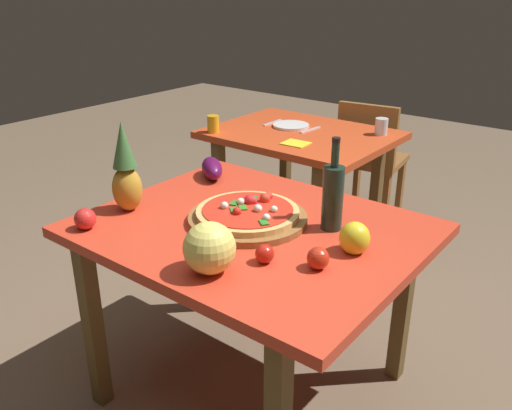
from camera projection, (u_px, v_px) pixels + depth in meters
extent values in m
plane|color=brown|center=(253.00, 386.00, 2.26)|extent=(10.00, 10.00, 0.00)
cube|color=brown|center=(93.00, 327.00, 2.05)|extent=(0.06, 0.06, 0.71)
cube|color=brown|center=(239.00, 244.00, 2.69)|extent=(0.06, 0.06, 0.71)
cube|color=brown|center=(403.00, 305.00, 2.19)|extent=(0.06, 0.06, 0.71)
cube|color=red|center=(253.00, 230.00, 1.97)|extent=(1.20, 0.98, 0.04)
cube|color=brown|center=(220.00, 198.00, 3.25)|extent=(0.06, 0.06, 0.71)
cube|color=brown|center=(317.00, 228.00, 2.86)|extent=(0.06, 0.06, 0.71)
cube|color=brown|center=(285.00, 168.00, 3.76)|extent=(0.06, 0.06, 0.71)
cube|color=brown|center=(376.00, 191.00, 3.37)|extent=(0.06, 0.06, 0.71)
cube|color=#C2411D|center=(301.00, 135.00, 3.16)|extent=(1.04, 0.80, 0.04)
cube|color=brown|center=(400.00, 187.00, 3.85)|extent=(0.04, 0.04, 0.41)
cube|color=brown|center=(357.00, 179.00, 4.00)|extent=(0.04, 0.04, 0.41)
cube|color=brown|center=(385.00, 202.00, 3.59)|extent=(0.04, 0.04, 0.41)
cube|color=brown|center=(340.00, 193.00, 3.74)|extent=(0.04, 0.04, 0.41)
cube|color=brown|center=(373.00, 160.00, 3.70)|extent=(0.45, 0.45, 0.04)
cube|color=brown|center=(367.00, 135.00, 3.48)|extent=(0.40, 0.09, 0.40)
cylinder|color=brown|center=(248.00, 218.00, 1.99)|extent=(0.45, 0.45, 0.02)
cylinder|color=tan|center=(248.00, 213.00, 1.98)|extent=(0.39, 0.39, 0.02)
cylinder|color=red|center=(248.00, 209.00, 1.98)|extent=(0.34, 0.34, 0.00)
sphere|color=red|center=(237.00, 212.00, 1.94)|extent=(0.03, 0.03, 0.03)
sphere|color=red|center=(265.00, 198.00, 2.04)|extent=(0.04, 0.04, 0.04)
sphere|color=red|center=(250.00, 200.00, 2.03)|extent=(0.04, 0.04, 0.04)
sphere|color=red|center=(269.00, 196.00, 2.07)|extent=(0.03, 0.03, 0.03)
sphere|color=red|center=(253.00, 201.00, 2.03)|extent=(0.03, 0.03, 0.03)
cube|color=#377A30|center=(234.00, 210.00, 1.97)|extent=(0.05, 0.05, 0.00)
cube|color=#2D7A26|center=(234.00, 203.00, 2.02)|extent=(0.04, 0.05, 0.00)
cube|color=#2C7F25|center=(264.00, 222.00, 1.86)|extent=(0.05, 0.05, 0.00)
cube|color=#318523|center=(243.00, 207.00, 1.98)|extent=(0.05, 0.05, 0.00)
cube|color=#2C7B31|center=(252.00, 197.00, 2.07)|extent=(0.05, 0.04, 0.00)
sphere|color=silver|center=(258.00, 209.00, 1.96)|extent=(0.03, 0.03, 0.03)
sphere|color=white|center=(274.00, 209.00, 1.96)|extent=(0.03, 0.03, 0.03)
sphere|color=white|center=(266.00, 217.00, 1.89)|extent=(0.03, 0.03, 0.03)
sphere|color=silver|center=(241.00, 202.00, 2.02)|extent=(0.03, 0.03, 0.03)
sphere|color=silver|center=(224.00, 206.00, 1.98)|extent=(0.03, 0.03, 0.03)
cylinder|color=#1C2E23|center=(333.00, 198.00, 1.90)|extent=(0.08, 0.08, 0.24)
cylinder|color=#1C2E23|center=(335.00, 155.00, 1.83)|extent=(0.03, 0.03, 0.09)
cylinder|color=black|center=(336.00, 140.00, 1.81)|extent=(0.03, 0.03, 0.02)
ellipsoid|color=#B58928|center=(127.00, 189.00, 2.06)|extent=(0.11, 0.11, 0.18)
cone|color=#396D35|center=(123.00, 145.00, 1.99)|extent=(0.09, 0.09, 0.18)
sphere|color=#E3D663|center=(209.00, 248.00, 1.63)|extent=(0.16, 0.16, 0.16)
ellipsoid|color=yellow|center=(355.00, 238.00, 1.76)|extent=(0.10, 0.10, 0.11)
ellipsoid|color=#521043|center=(212.00, 168.00, 2.42)|extent=(0.21, 0.20, 0.09)
sphere|color=red|center=(318.00, 258.00, 1.66)|extent=(0.07, 0.07, 0.07)
sphere|color=red|center=(265.00, 254.00, 1.70)|extent=(0.06, 0.06, 0.06)
sphere|color=red|center=(85.00, 219.00, 1.93)|extent=(0.08, 0.08, 0.08)
cylinder|color=gold|center=(213.00, 124.00, 3.13)|extent=(0.07, 0.07, 0.10)
cylinder|color=silver|center=(381.00, 126.00, 3.08)|extent=(0.07, 0.07, 0.09)
cylinder|color=white|center=(291.00, 126.00, 3.26)|extent=(0.22, 0.22, 0.02)
cube|color=silver|center=(272.00, 123.00, 3.34)|extent=(0.02, 0.18, 0.01)
cube|color=silver|center=(310.00, 130.00, 3.18)|extent=(0.03, 0.18, 0.01)
cube|color=yellow|center=(296.00, 143.00, 2.92)|extent=(0.15, 0.13, 0.01)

